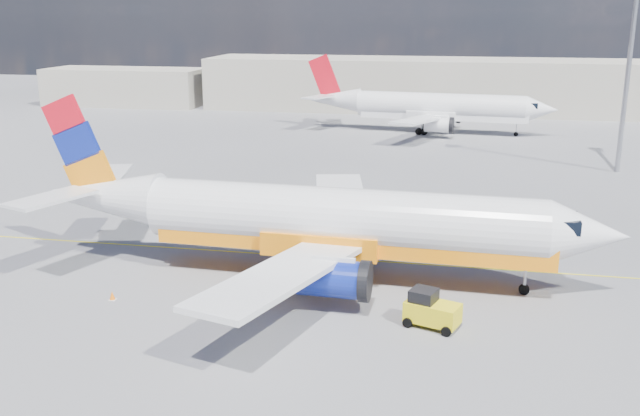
% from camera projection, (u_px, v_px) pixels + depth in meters
% --- Properties ---
extents(ground, '(240.00, 240.00, 0.00)m').
position_uv_depth(ground, '(283.00, 272.00, 43.34)').
color(ground, '#5B5B60').
rests_on(ground, ground).
extents(taxi_line, '(70.00, 0.15, 0.01)m').
position_uv_depth(taxi_line, '(294.00, 256.00, 46.17)').
color(taxi_line, yellow).
rests_on(taxi_line, ground).
extents(terminal_main, '(70.00, 14.00, 8.00)m').
position_uv_depth(terminal_main, '(429.00, 85.00, 112.21)').
color(terminal_main, beige).
rests_on(terminal_main, ground).
extents(terminal_annex, '(26.00, 10.00, 6.00)m').
position_uv_depth(terminal_annex, '(126.00, 87.00, 118.96)').
color(terminal_annex, beige).
rests_on(terminal_annex, ground).
extents(main_jet, '(34.80, 27.51, 10.55)m').
position_uv_depth(main_jet, '(324.00, 221.00, 41.53)').
color(main_jet, white).
rests_on(main_jet, ground).
extents(second_jet, '(32.24, 25.41, 9.78)m').
position_uv_depth(second_jet, '(432.00, 107.00, 91.82)').
color(second_jet, white).
rests_on(second_jet, ground).
extents(gse_tug, '(2.98, 2.38, 1.89)m').
position_uv_depth(gse_tug, '(431.00, 310.00, 35.68)').
color(gse_tug, black).
rests_on(gse_tug, ground).
extents(traffic_cone, '(0.36, 0.36, 0.50)m').
position_uv_depth(traffic_cone, '(112.00, 296.00, 39.10)').
color(traffic_cone, white).
rests_on(traffic_cone, ground).
extents(floodlight_mast, '(1.58, 1.58, 21.68)m').
position_uv_depth(floodlight_mast, '(632.00, 36.00, 66.61)').
color(floodlight_mast, '#9F9FA7').
rests_on(floodlight_mast, ground).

